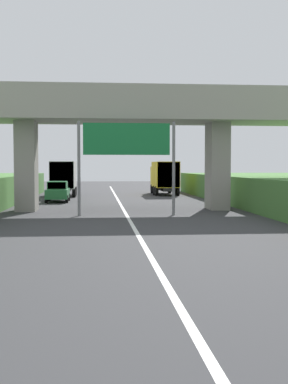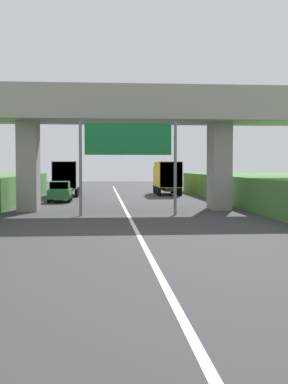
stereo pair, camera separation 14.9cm
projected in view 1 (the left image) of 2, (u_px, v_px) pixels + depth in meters
name	position (u px, v px, depth m)	size (l,w,h in m)	color
lane_centre_stripe	(130.00, 221.00, 27.12)	(0.20, 94.48, 0.01)	white
overpass_bridge	(123.00, 118.00, 33.58)	(40.00, 4.80, 8.15)	#9E998E
overhead_highway_sign	(127.00, 146.00, 29.92)	(5.88, 0.18, 5.65)	slate
truck_yellow	(164.00, 176.00, 52.40)	(2.44, 7.30, 3.44)	black
truck_blue	(64.00, 177.00, 49.68)	(2.44, 7.30, 3.44)	black
car_green	(58.00, 192.00, 41.59)	(1.86, 4.10, 1.72)	#236B38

